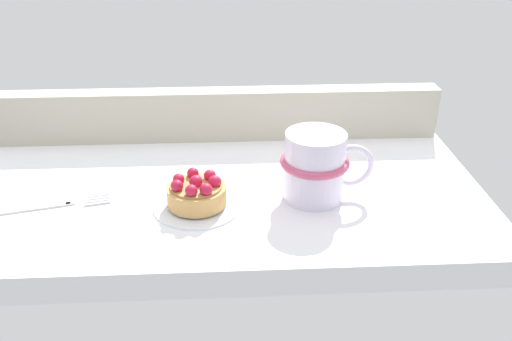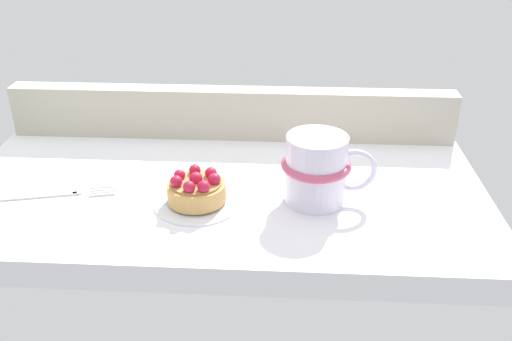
% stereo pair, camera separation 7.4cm
% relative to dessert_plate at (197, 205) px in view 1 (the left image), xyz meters
% --- Properties ---
extents(ground_plane, '(0.76, 0.39, 0.04)m').
position_rel_dessert_plate_xyz_m(ground_plane, '(0.02, 0.05, -0.02)').
color(ground_plane, white).
extents(window_rail_back, '(0.75, 0.04, 0.08)m').
position_rel_dessert_plate_xyz_m(window_rail_back, '(0.02, 0.23, 0.04)').
color(window_rail_back, '#B2AD99').
rests_on(window_rail_back, ground_plane).
extents(dessert_plate, '(0.12, 0.12, 0.01)m').
position_rel_dessert_plate_xyz_m(dessert_plate, '(0.00, 0.00, 0.00)').
color(dessert_plate, silver).
rests_on(dessert_plate, ground_plane).
extents(raspberry_tart, '(0.08, 0.08, 0.04)m').
position_rel_dessert_plate_xyz_m(raspberry_tart, '(0.00, -0.00, 0.02)').
color(raspberry_tart, tan).
rests_on(raspberry_tart, dessert_plate).
extents(coffee_mug, '(0.13, 0.09, 0.10)m').
position_rel_dessert_plate_xyz_m(coffee_mug, '(0.16, 0.02, 0.05)').
color(coffee_mug, silver).
rests_on(coffee_mug, ground_plane).
extents(dessert_fork, '(0.16, 0.05, 0.01)m').
position_rel_dessert_plate_xyz_m(dessert_fork, '(-0.20, 0.01, 0.00)').
color(dessert_fork, silver).
rests_on(dessert_fork, ground_plane).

